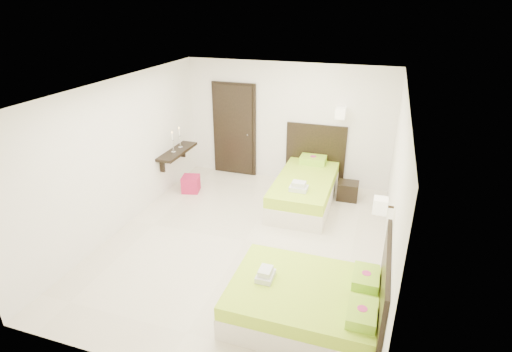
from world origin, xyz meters
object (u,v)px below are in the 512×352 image
(bed_single, at_px, (306,187))
(nightstand, at_px, (348,191))
(bed_double, at_px, (311,301))
(ottoman, at_px, (191,184))

(bed_single, distance_m, nightstand, 0.90)
(bed_double, height_order, ottoman, bed_double)
(bed_double, bearing_deg, nightstand, 88.69)
(bed_double, bearing_deg, ottoman, 137.23)
(ottoman, bearing_deg, bed_single, 6.84)
(bed_single, xyz_separation_m, nightstand, (0.80, 0.38, -0.14))
(nightstand, relative_size, ottoman, 1.20)
(nightstand, distance_m, ottoman, 3.28)
(bed_single, xyz_separation_m, ottoman, (-2.41, -0.29, -0.15))
(nightstand, height_order, ottoman, nightstand)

